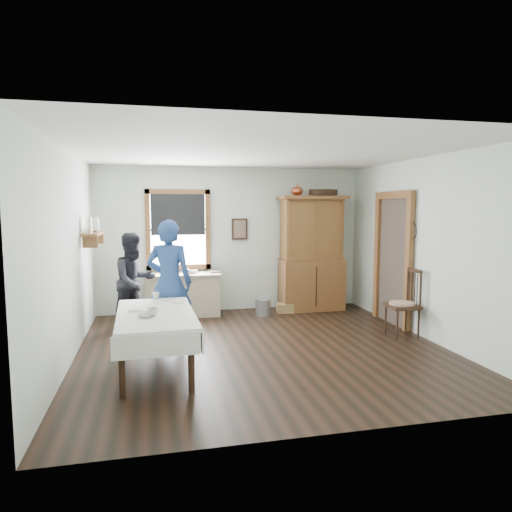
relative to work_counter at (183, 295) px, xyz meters
name	(u,v)px	position (x,y,z in m)	size (l,w,h in m)	color
room	(262,252)	(0.95, -2.18, 0.96)	(5.01, 5.01, 2.70)	black
window	(178,225)	(-0.05, 0.28, 1.24)	(1.18, 0.07, 1.48)	white
doorway	(393,255)	(3.41, -1.33, 0.78)	(0.09, 1.14, 2.22)	#443830
wall_shelf	(94,232)	(-1.42, -0.64, 1.19)	(0.24, 1.00, 0.44)	brown
framed_picture	(240,229)	(1.10, 0.28, 1.16)	(0.30, 0.04, 0.40)	#311B11
rug_beater	(412,223)	(3.40, -1.88, 1.33)	(0.27, 0.27, 0.01)	black
work_counter	(183,295)	(0.00, 0.00, 0.00)	(1.35, 0.51, 0.77)	#CBB98D
china_hutch	(312,253)	(2.44, -0.02, 0.70)	(1.28, 0.61, 2.18)	brown
dining_table	(156,341)	(-0.50, -2.73, -0.03)	(0.93, 1.77, 0.71)	white
spindle_chair	(402,303)	(3.17, -2.06, 0.13)	(0.48, 0.48, 1.04)	#311B11
pail	(263,307)	(1.42, -0.31, -0.24)	(0.28, 0.28, 0.30)	#94969C
wicker_basket	(285,308)	(1.86, -0.19, -0.30)	(0.30, 0.21, 0.18)	tan
woman_blue	(169,287)	(-0.30, -1.67, 0.44)	(0.61, 0.40, 1.66)	navy
figure_dark	(135,285)	(-0.82, -0.73, 0.34)	(0.70, 0.55, 1.44)	black
table_cup_a	(152,312)	(-0.54, -2.88, 0.37)	(0.12, 0.12, 0.09)	silver
table_cup_b	(156,296)	(-0.49, -1.93, 0.37)	(0.10, 0.10, 0.10)	silver
table_bowl	(146,315)	(-0.61, -2.94, 0.35)	(0.21, 0.21, 0.05)	silver
counter_book	(209,272)	(0.49, 0.05, 0.40)	(0.15, 0.21, 0.02)	brown
counter_bowl	(193,272)	(0.18, 0.00, 0.41)	(0.18, 0.18, 0.06)	silver
shelf_bowl	(94,230)	(-1.42, -0.63, 1.21)	(0.22, 0.22, 0.05)	silver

